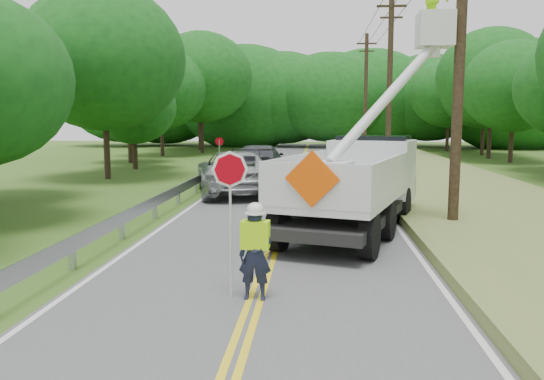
{
  "coord_description": "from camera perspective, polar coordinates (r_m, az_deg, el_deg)",
  "views": [
    {
      "loc": [
        1.06,
        -7.01,
        3.21
      ],
      "look_at": [
        0.0,
        6.0,
        1.5
      ],
      "focal_mm": 36.33,
      "sensor_mm": 36.0,
      "label": 1
    }
  ],
  "objects": [
    {
      "name": "ground",
      "position": [
        7.78,
        -3.74,
        -16.9
      ],
      "size": [
        140.0,
        140.0,
        0.0
      ],
      "primitive_type": "plane",
      "color": "#325518",
      "rests_on": "ground"
    },
    {
      "name": "road",
      "position": [
        21.28,
        1.75,
        -1.2
      ],
      "size": [
        7.2,
        96.0,
        0.03
      ],
      "color": "#535356",
      "rests_on": "ground"
    },
    {
      "name": "guardrail",
      "position": [
        22.65,
        -8.34,
        0.64
      ],
      "size": [
        0.18,
        48.0,
        0.77
      ],
      "color": "#999EA2",
      "rests_on": "ground"
    },
    {
      "name": "utility_poles",
      "position": [
        24.43,
        14.24,
        12.06
      ],
      "size": [
        1.6,
        43.3,
        10.0
      ],
      "color": "black",
      "rests_on": "ground"
    },
    {
      "name": "tall_grass_verge",
      "position": [
        22.07,
        20.49,
        -0.99
      ],
      "size": [
        7.0,
        96.0,
        0.3
      ],
      "primitive_type": "cube",
      "color": "olive",
      "rests_on": "ground"
    },
    {
      "name": "treeline_left",
      "position": [
        41.12,
        -11.86,
        11.26
      ],
      "size": [
        11.07,
        53.4,
        11.46
      ],
      "color": "#332319",
      "rests_on": "ground"
    },
    {
      "name": "treeline_horizon",
      "position": [
        63.21,
        4.4,
        9.5
      ],
      "size": [
        58.09,
        15.52,
        12.28
      ],
      "color": "#144716",
      "rests_on": "ground"
    },
    {
      "name": "flagger",
      "position": [
        9.7,
        -1.83,
        -5.96
      ],
      "size": [
        1.05,
        0.41,
        2.62
      ],
      "color": "#191E33",
      "rests_on": "road"
    },
    {
      "name": "bucket_truck",
      "position": [
        16.47,
        9.66,
        1.89
      ],
      "size": [
        5.02,
        7.95,
        7.29
      ],
      "color": "black",
      "rests_on": "road"
    },
    {
      "name": "suv_silver",
      "position": [
        23.48,
        -3.86,
        1.86
      ],
      "size": [
        4.5,
        7.07,
        1.82
      ],
      "primitive_type": "imported",
      "rotation": [
        0.0,
        0.0,
        3.38
      ],
      "color": "#ACB0B3",
      "rests_on": "road"
    },
    {
      "name": "suv_darkgrey",
      "position": [
        29.7,
        -1.27,
        3.01
      ],
      "size": [
        2.52,
        6.15,
        1.78
      ],
      "primitive_type": "imported",
      "rotation": [
        0.0,
        0.0,
        3.14
      ],
      "color": "#3C3F44",
      "rests_on": "road"
    },
    {
      "name": "stop_sign_permanent",
      "position": [
        30.17,
        -5.47,
        4.02
      ],
      "size": [
        0.47,
        0.06,
        2.19
      ],
      "color": "#999EA2",
      "rests_on": "ground"
    }
  ]
}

